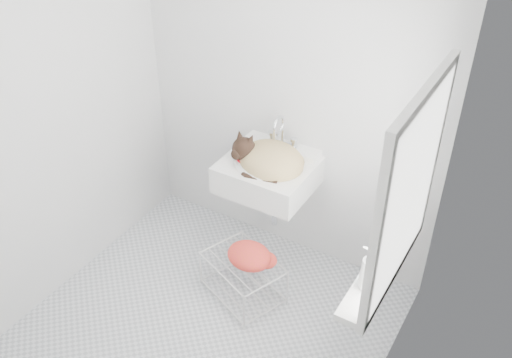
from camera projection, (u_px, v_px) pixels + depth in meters
The scene contains 15 objects.
floor at pixel (210, 322), 3.77m from camera, with size 2.20×2.00×0.02m, color silver.
back_wall at pixel (287, 93), 3.75m from camera, with size 2.20×0.02×2.50m, color silver.
right_wall at pixel (397, 234), 2.59m from camera, with size 0.02×2.00×2.50m, color silver.
left_wall at pixel (53, 115), 3.51m from camera, with size 0.02×2.00×2.50m, color silver.
window_glass at pixel (411, 193), 2.68m from camera, with size 0.01×0.80×1.00m, color white.
window_frame at pixel (408, 192), 2.68m from camera, with size 0.04×0.90×1.10m, color white.
windowsill at pixel (382, 268), 3.01m from camera, with size 0.16×0.88×0.04m, color white.
sink at pixel (268, 163), 3.80m from camera, with size 0.60×0.52×0.24m, color white.
faucet at pixel (281, 133), 3.84m from camera, with size 0.22×0.15×0.22m, color silver, non-canonical shape.
cat at pixel (268, 159), 3.76m from camera, with size 0.48×0.39×0.29m.
wire_rack at pixel (243, 278), 3.89m from camera, with size 0.51×0.36×0.31m, color silver.
towel at pixel (249, 260), 3.77m from camera, with size 0.31×0.22×0.13m, color #D35F00.
bottle_a at pixel (367, 287), 2.87m from camera, with size 0.08×0.08×0.21m, color white.
bottle_b at pixel (379, 266), 2.99m from camera, with size 0.08×0.08×0.18m, color teal.
bottle_c at pixel (390, 248), 3.10m from camera, with size 0.13×0.13×0.17m, color silver.
Camera 1 is at (1.56, -2.02, 2.94)m, focal length 40.00 mm.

